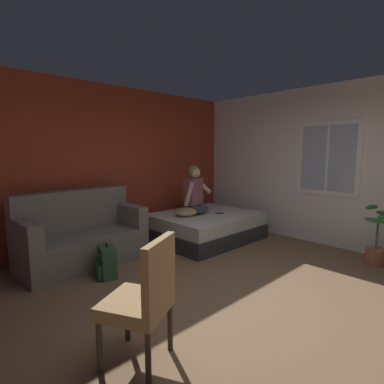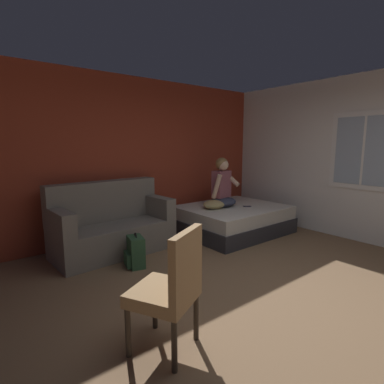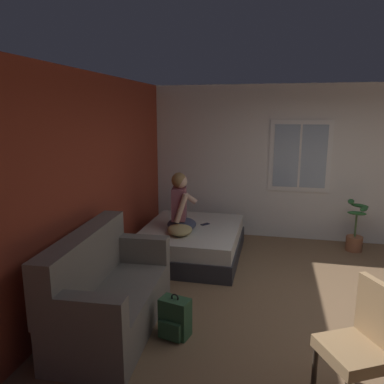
{
  "view_description": "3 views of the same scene",
  "coord_description": "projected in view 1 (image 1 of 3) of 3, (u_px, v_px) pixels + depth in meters",
  "views": [
    {
      "loc": [
        -2.43,
        -1.66,
        1.6
      ],
      "look_at": [
        0.71,
        1.63,
        0.98
      ],
      "focal_mm": 28.0,
      "sensor_mm": 36.0,
      "label": 1
    },
    {
      "loc": [
        -2.43,
        -1.66,
        1.6
      ],
      "look_at": [
        0.58,
        2.15,
        0.81
      ],
      "focal_mm": 28.0,
      "sensor_mm": 36.0,
      "label": 2
    },
    {
      "loc": [
        -4.0,
        0.82,
        2.23
      ],
      "look_at": [
        0.7,
        1.87,
        1.2
      ],
      "focal_mm": 35.0,
      "sensor_mm": 36.0,
      "label": 3
    }
  ],
  "objects": [
    {
      "name": "bed",
      "position": [
        205.0,
        226.0,
        5.48
      ],
      "size": [
        1.83,
        1.49,
        0.48
      ],
      "color": "#2D2D33",
      "rests_on": "ground"
    },
    {
      "name": "backpack",
      "position": [
        106.0,
        263.0,
        3.81
      ],
      "size": [
        0.29,
        0.34,
        0.46
      ],
      "color": "#2D5133",
      "rests_on": "ground"
    },
    {
      "name": "ground_plane",
      "position": [
        251.0,
        308.0,
        3.07
      ],
      "size": [
        40.0,
        40.0,
        0.0
      ],
      "primitive_type": "plane",
      "color": "brown"
    },
    {
      "name": "potted_plant",
      "position": [
        376.0,
        244.0,
        4.21
      ],
      "size": [
        0.39,
        0.37,
        0.85
      ],
      "color": "#995B3D",
      "rests_on": "ground"
    },
    {
      "name": "side_chair",
      "position": [
        144.0,
        296.0,
        2.22
      ],
      "size": [
        0.62,
        0.62,
        0.98
      ],
      "color": "#382D23",
      "rests_on": "ground"
    },
    {
      "name": "wall_side_with_window",
      "position": [
        355.0,
        167.0,
        4.79
      ],
      "size": [
        0.19,
        7.34,
        2.7
      ],
      "color": "silver",
      "rests_on": "ground"
    },
    {
      "name": "throw_pillow",
      "position": [
        187.0,
        212.0,
        5.25
      ],
      "size": [
        0.57,
        0.49,
        0.14
      ],
      "primitive_type": "ellipsoid",
      "rotation": [
        0.0,
        0.0,
        0.3
      ],
      "color": "tan",
      "rests_on": "bed"
    },
    {
      "name": "couch",
      "position": [
        81.0,
        236.0,
        4.3
      ],
      "size": [
        1.74,
        0.91,
        1.04
      ],
      "color": "slate",
      "rests_on": "ground"
    },
    {
      "name": "person_seated",
      "position": [
        194.0,
        194.0,
        5.4
      ],
      "size": [
        0.58,
        0.51,
        0.88
      ],
      "color": "#383D51",
      "rests_on": "bed"
    },
    {
      "name": "wall_back_accent",
      "position": [
        104.0,
        166.0,
        5.08
      ],
      "size": [
        10.37,
        0.16,
        2.7
      ],
      "primitive_type": "cube",
      "color": "#993823",
      "rests_on": "ground"
    },
    {
      "name": "cell_phone",
      "position": [
        219.0,
        213.0,
        5.44
      ],
      "size": [
        0.15,
        0.14,
        0.01
      ],
      "primitive_type": "cube",
      "rotation": [
        0.0,
        0.0,
        0.88
      ],
      "color": "black",
      "rests_on": "bed"
    }
  ]
}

